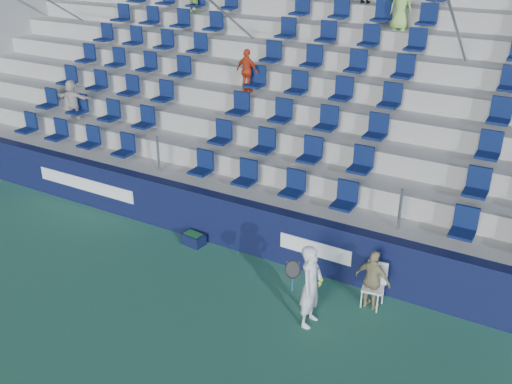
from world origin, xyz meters
TOP-DOWN VIEW (x-y plane):
  - ground at (0.00, 0.00)m, footprint 70.00×70.00m
  - sponsor_wall at (0.00, 3.15)m, footprint 24.00×0.32m
  - grandstand at (0.00, 8.24)m, footprint 24.00×8.17m
  - tennis_player at (2.10, 1.47)m, footprint 0.69×0.64m
  - line_judge_chair at (2.92, 2.64)m, footprint 0.45×0.46m
  - line_judge at (2.92, 2.50)m, footprint 0.76×0.41m
  - ball_bin at (-1.43, 2.75)m, footprint 0.54×0.38m

SIDE VIEW (x-z plane):
  - ground at x=0.00m, z-range 0.00..0.00m
  - ball_bin at x=-1.43m, z-range 0.01..0.29m
  - line_judge_chair at x=2.92m, z-range 0.06..0.96m
  - sponsor_wall at x=0.00m, z-range 0.00..1.20m
  - line_judge at x=2.92m, z-range 0.00..1.23m
  - tennis_player at x=2.10m, z-range 0.00..1.62m
  - grandstand at x=0.00m, z-range -1.18..5.45m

